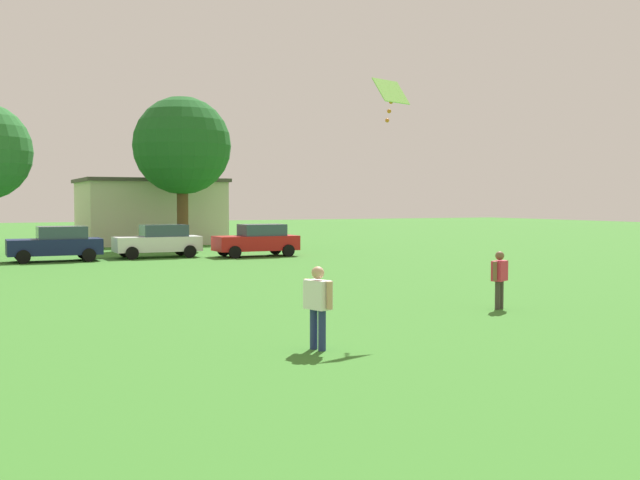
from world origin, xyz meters
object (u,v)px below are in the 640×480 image
bystander_near_trees (499,275)px  tree_far_right (182,146)px  parked_car_navy_1 (56,243)px  parked_car_white_2 (159,241)px  parked_car_red_3 (257,240)px  adult_bystander (318,300)px  kite (391,95)px

bystander_near_trees → tree_far_right: 29.37m
parked_car_navy_1 → parked_car_white_2: same height
parked_car_navy_1 → parked_car_red_3: 9.92m
adult_bystander → parked_car_navy_1: bearing=-12.5°
adult_bystander → parked_car_white_2: size_ratio=0.38×
bystander_near_trees → tree_far_right: bearing=-117.5°
parked_car_white_2 → parked_car_red_3: bearing=163.0°
adult_bystander → parked_car_red_3: parked_car_red_3 is taller
kite → tree_far_right: (2.83, 29.47, 0.81)m
parked_car_red_3 → tree_far_right: (-1.83, 8.00, 5.35)m
parked_car_navy_1 → parked_car_white_2: 5.05m
adult_bystander → parked_car_red_3: 25.05m
adult_bystander → bystander_near_trees: adult_bystander is taller
parked_car_navy_1 → parked_car_red_3: (9.86, -1.07, 0.00)m
adult_bystander → tree_far_right: 32.80m
parked_car_navy_1 → parked_car_red_3: size_ratio=1.00×
parked_car_navy_1 → parked_car_red_3: bearing=173.8°
kite → parked_car_red_3: bearing=77.8°
adult_bystander → parked_car_navy_1: 25.01m
bystander_near_trees → kite: (-3.75, -0.60, 4.48)m
bystander_near_trees → parked_car_white_2: 22.69m
adult_bystander → tree_far_right: (5.84, 31.85, 5.24)m
parked_car_navy_1 → bystander_near_trees: bearing=112.2°
tree_far_right → bystander_near_trees: bearing=-88.2°
parked_car_white_2 → tree_far_right: 8.96m
bystander_near_trees → kite: kite is taller
adult_bystander → parked_car_white_2: parked_car_white_2 is taller
bystander_near_trees → parked_car_red_3: size_ratio=0.36×
kite → tree_far_right: 29.62m
kite → parked_car_red_3: kite is taller
kite → parked_car_white_2: kite is taller
parked_car_white_2 → bystander_near_trees: bearing=100.0°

